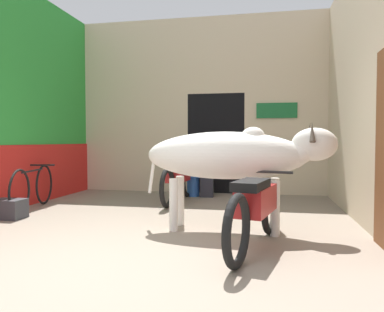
{
  "coord_description": "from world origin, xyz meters",
  "views": [
    {
      "loc": [
        1.4,
        -3.12,
        1.13
      ],
      "look_at": [
        0.36,
        2.18,
        0.91
      ],
      "focal_mm": 35.0,
      "sensor_mm": 36.0,
      "label": 1
    }
  ],
  "objects_px": {
    "plastic_stool": "(193,185)",
    "cow": "(234,156)",
    "bicycle": "(33,187)",
    "crate": "(9,209)",
    "motorcycle_near": "(256,206)",
    "motorcycle_far": "(178,178)",
    "shopkeeper_seated": "(208,164)"
  },
  "relations": [
    {
      "from": "motorcycle_far",
      "to": "bicycle",
      "type": "xyz_separation_m",
      "value": [
        -2.19,
        -1.16,
        -0.09
      ]
    },
    {
      "from": "motorcycle_far",
      "to": "shopkeeper_seated",
      "type": "distance_m",
      "value": 0.93
    },
    {
      "from": "motorcycle_near",
      "to": "crate",
      "type": "relative_size",
      "value": 4.51
    },
    {
      "from": "motorcycle_near",
      "to": "crate",
      "type": "xyz_separation_m",
      "value": [
        -3.56,
        0.84,
        -0.31
      ]
    },
    {
      "from": "motorcycle_near",
      "to": "plastic_stool",
      "type": "xyz_separation_m",
      "value": [
        -1.35,
        3.51,
        -0.22
      ]
    },
    {
      "from": "cow",
      "to": "motorcycle_far",
      "type": "height_order",
      "value": "cow"
    },
    {
      "from": "bicycle",
      "to": "crate",
      "type": "relative_size",
      "value": 3.75
    },
    {
      "from": "motorcycle_near",
      "to": "motorcycle_far",
      "type": "height_order",
      "value": "motorcycle_far"
    },
    {
      "from": "motorcycle_near",
      "to": "cow",
      "type": "bearing_deg",
      "value": 111.49
    },
    {
      "from": "cow",
      "to": "bicycle",
      "type": "relative_size",
      "value": 1.43
    },
    {
      "from": "bicycle",
      "to": "shopkeeper_seated",
      "type": "xyz_separation_m",
      "value": [
        2.61,
        1.97,
        0.29
      ]
    },
    {
      "from": "cow",
      "to": "shopkeeper_seated",
      "type": "distance_m",
      "value": 2.93
    },
    {
      "from": "cow",
      "to": "bicycle",
      "type": "height_order",
      "value": "cow"
    },
    {
      "from": "motorcycle_near",
      "to": "motorcycle_far",
      "type": "relative_size",
      "value": 1.0
    },
    {
      "from": "motorcycle_far",
      "to": "shopkeeper_seated",
      "type": "relative_size",
      "value": 1.61
    },
    {
      "from": "shopkeeper_seated",
      "to": "motorcycle_near",
      "type": "bearing_deg",
      "value": -73.5
    },
    {
      "from": "motorcycle_far",
      "to": "shopkeeper_seated",
      "type": "xyz_separation_m",
      "value": [
        0.43,
        0.81,
        0.2
      ]
    },
    {
      "from": "cow",
      "to": "crate",
      "type": "bearing_deg",
      "value": 178.17
    },
    {
      "from": "shopkeeper_seated",
      "to": "crate",
      "type": "relative_size",
      "value": 2.79
    },
    {
      "from": "motorcycle_near",
      "to": "plastic_stool",
      "type": "bearing_deg",
      "value": 110.98
    },
    {
      "from": "cow",
      "to": "plastic_stool",
      "type": "xyz_separation_m",
      "value": [
        -1.06,
        2.77,
        -0.71
      ]
    },
    {
      "from": "cow",
      "to": "motorcycle_near",
      "type": "height_order",
      "value": "cow"
    },
    {
      "from": "plastic_stool",
      "to": "cow",
      "type": "bearing_deg",
      "value": -69.15
    },
    {
      "from": "cow",
      "to": "plastic_stool",
      "type": "height_order",
      "value": "cow"
    },
    {
      "from": "motorcycle_near",
      "to": "bicycle",
      "type": "relative_size",
      "value": 1.21
    },
    {
      "from": "motorcycle_far",
      "to": "crate",
      "type": "xyz_separation_m",
      "value": [
        -2.08,
        -1.9,
        -0.31
      ]
    },
    {
      "from": "motorcycle_near",
      "to": "crate",
      "type": "bearing_deg",
      "value": 166.64
    },
    {
      "from": "cow",
      "to": "bicycle",
      "type": "distance_m",
      "value": 3.53
    },
    {
      "from": "motorcycle_near",
      "to": "shopkeeper_seated",
      "type": "distance_m",
      "value": 3.71
    },
    {
      "from": "shopkeeper_seated",
      "to": "bicycle",
      "type": "bearing_deg",
      "value": -143.0
    },
    {
      "from": "cow",
      "to": "shopkeeper_seated",
      "type": "relative_size",
      "value": 1.92
    },
    {
      "from": "motorcycle_far",
      "to": "shopkeeper_seated",
      "type": "bearing_deg",
      "value": 62.12
    }
  ]
}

